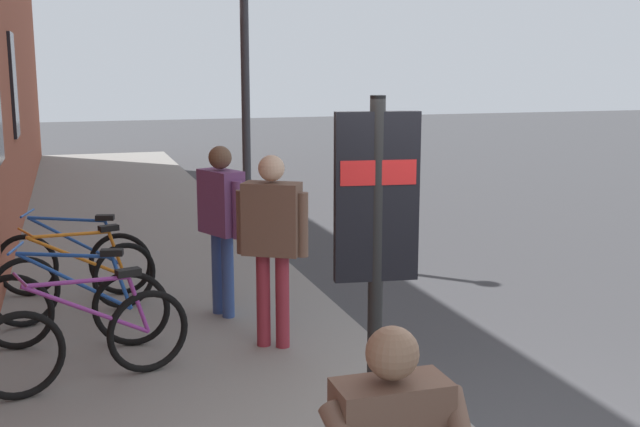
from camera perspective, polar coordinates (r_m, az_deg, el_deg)
name	(u,v)px	position (r m, az deg, el deg)	size (l,w,h in m)	color
ground	(351,260)	(11.17, 2.23, -3.35)	(60.00, 60.00, 0.00)	#38383A
sidewalk_pavement	(140,239)	(12.51, -12.90, -1.80)	(24.00, 3.50, 0.12)	gray
bicycle_by_door	(87,339)	(6.77, -16.46, -8.72)	(0.62, 1.72, 0.97)	black
bicycle_beside_lamp	(74,307)	(7.66, -17.35, -6.48)	(0.55, 1.74, 0.97)	black
bicycle_far_end	(77,281)	(8.57, -17.15, -4.65)	(0.70, 1.69, 0.97)	black
bicycle_leaning_wall	(74,262)	(9.37, -17.33, -3.37)	(0.59, 1.73, 0.97)	black
transit_info_sign	(376,220)	(5.11, 4.09, -0.50)	(0.16, 0.56, 2.40)	black
pedestrian_by_facade	(272,231)	(7.19, -3.48, -1.30)	(0.48, 0.60, 1.80)	maroon
pedestrian_near_bus	(221,213)	(8.16, -7.14, 0.02)	(0.63, 0.44, 1.78)	#334C8C
street_lamp	(244,33)	(11.26, -5.48, 12.87)	(0.28, 0.28, 5.09)	#333338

